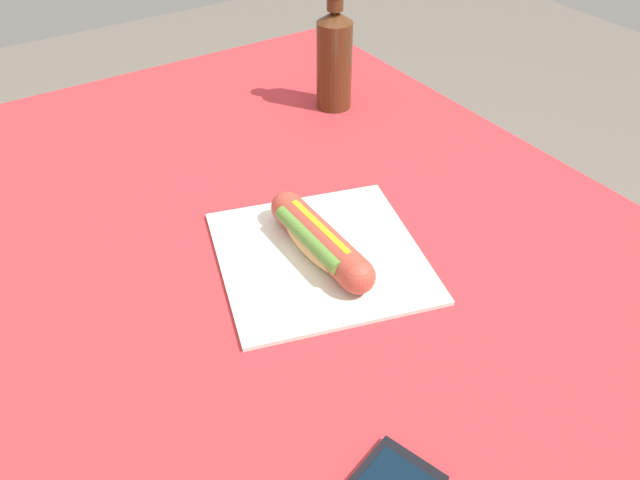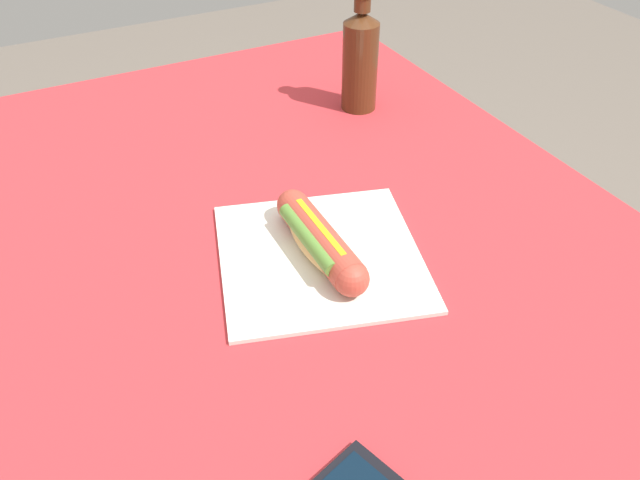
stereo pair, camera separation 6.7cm
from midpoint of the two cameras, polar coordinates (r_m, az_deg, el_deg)
The scene contains 4 objects.
dining_table at distance 0.97m, azimuth -5.03°, elevation -5.51°, with size 1.24×0.94×0.76m.
paper_wrapper at distance 0.84m, azimuth -2.29°, elevation -1.51°, with size 0.26×0.26×0.01m, color silver.
hot_dog at distance 0.83m, azimuth -2.39°, elevation -0.12°, with size 0.21×0.05×0.05m.
soda_bottle at distance 1.17m, azimuth -0.44°, elevation 15.76°, with size 0.06×0.06×0.21m.
Camera 1 is at (-0.61, 0.34, 1.31)m, focal length 36.25 mm.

